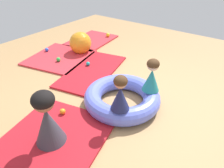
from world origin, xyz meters
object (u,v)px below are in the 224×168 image
child_in_teal (152,75)px  play_ball_green (58,59)px  inflatable_cushion (122,97)px  adult_seated (47,119)px  play_ball_orange (63,111)px  play_ball_yellow (108,35)px  exercise_ball_large (80,43)px  play_ball_blue (47,50)px  child_in_navy (120,93)px  play_ball_teal (88,64)px  play_ball_pink (77,41)px

child_in_teal → play_ball_green: (0.10, 2.31, -0.44)m
inflatable_cushion → adult_seated: 1.26m
play_ball_orange → play_ball_yellow: (3.07, 1.52, 0.01)m
play_ball_green → play_ball_orange: 1.83m
exercise_ball_large → adult_seated: bearing=-143.7°
inflatable_cushion → play_ball_green: inflatable_cushion is taller
play_ball_yellow → play_ball_blue: bearing=161.9°
child_in_navy → play_ball_blue: bearing=22.6°
play_ball_yellow → exercise_ball_large: 1.24m
play_ball_teal → adult_seated: bearing=-150.5°
child_in_navy → inflatable_cushion: bearing=-18.5°
exercise_ball_large → child_in_teal: bearing=-109.1°
adult_seated → play_ball_orange: bearing=157.4°
play_ball_green → play_ball_yellow: 1.92m
play_ball_pink → exercise_ball_large: exercise_ball_large is taller
child_in_navy → play_ball_teal: 1.89m
play_ball_pink → play_ball_orange: bearing=-139.5°
play_ball_orange → child_in_navy: bearing=-63.5°
inflatable_cushion → child_in_navy: bearing=-149.9°
play_ball_green → play_ball_yellow: (1.92, 0.10, 0.01)m
play_ball_green → play_ball_blue: (0.20, 0.66, -0.00)m
child_in_navy → play_ball_teal: bearing=8.0°
play_ball_blue → exercise_ball_large: 0.86m
play_ball_green → play_ball_orange: size_ratio=1.09×
inflatable_cushion → play_ball_blue: size_ratio=13.62×
play_ball_teal → inflatable_cushion: bearing=-115.7°
play_ball_orange → play_ball_yellow: bearing=26.3°
inflatable_cushion → play_ball_teal: size_ratio=14.28×
play_ball_teal → play_ball_pink: bearing=54.1°
exercise_ball_large → play_ball_teal: bearing=-125.0°
adult_seated → play_ball_teal: adult_seated is taller
play_ball_teal → play_ball_green: play_ball_green is taller
play_ball_pink → play_ball_blue: bearing=167.8°
child_in_teal → play_ball_yellow: bearing=58.7°
play_ball_green → inflatable_cushion: bearing=-101.0°
inflatable_cushion → play_ball_pink: inflatable_cushion is taller
play_ball_yellow → exercise_ball_large: size_ratio=0.21×
child_in_teal → play_ball_green: bearing=96.2°
inflatable_cushion → play_ball_orange: bearing=144.3°
play_ball_pink → play_ball_teal: 1.40m
play_ball_pink → play_ball_green: 1.16m
play_ball_teal → play_ball_blue: (-0.04, 1.32, 0.00)m
play_ball_green → play_ball_orange: bearing=-128.9°
inflatable_cushion → child_in_teal: child_in_teal is taller
inflatable_cushion → child_in_teal: bearing=-50.2°
play_ball_yellow → play_ball_teal: bearing=-155.7°
play_ball_pink → play_ball_teal: bearing=-125.9°
play_ball_orange → play_ball_yellow: 3.42m
play_ball_yellow → play_ball_blue: (-1.71, 0.56, -0.01)m
exercise_ball_large → inflatable_cushion: bearing=-118.9°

